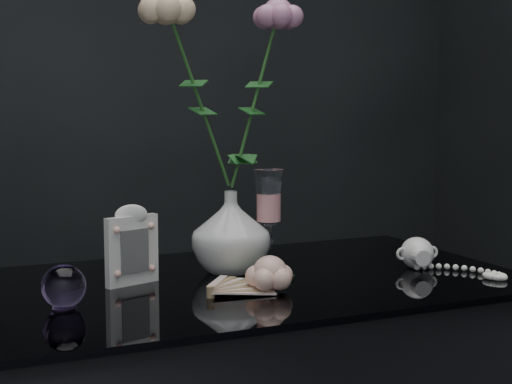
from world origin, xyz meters
name	(u,v)px	position (x,y,z in m)	size (l,w,h in m)	color
vase	(231,232)	(0.02, 0.11, 0.84)	(0.15, 0.15, 0.16)	silver
wine_glass	(269,218)	(0.11, 0.13, 0.86)	(0.06, 0.06, 0.19)	white
picture_frame	(132,245)	(-0.17, 0.10, 0.83)	(0.11, 0.08, 0.14)	white
paperweight	(64,286)	(-0.32, -0.01, 0.80)	(0.07, 0.07, 0.07)	#9673BC
paper_fan	(211,291)	(-0.08, -0.05, 0.77)	(0.22, 0.17, 0.02)	beige
loose_rose	(270,274)	(0.02, -0.05, 0.79)	(0.14, 0.18, 0.06)	#F4B49D
pearl_jar	(417,252)	(0.37, 0.00, 0.79)	(0.21, 0.22, 0.06)	white
roses	(224,80)	(0.01, 0.11, 1.12)	(0.31, 0.11, 0.42)	beige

